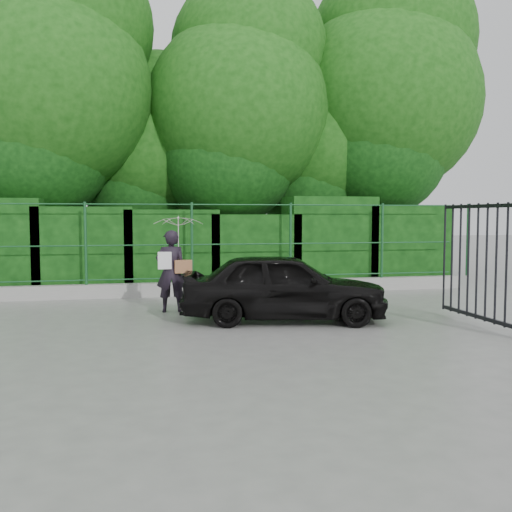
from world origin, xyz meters
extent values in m
plane|color=gray|center=(0.00, 0.00, 0.00)|extent=(80.00, 80.00, 0.00)
cube|color=#9E9E99|center=(0.00, 4.50, 0.15)|extent=(14.00, 0.25, 0.30)
cylinder|color=#184D26|center=(-1.90, 4.50, 1.20)|extent=(0.06, 0.06, 1.80)
cylinder|color=#184D26|center=(0.40, 4.50, 1.20)|extent=(0.06, 0.06, 1.80)
cylinder|color=#184D26|center=(2.70, 4.50, 1.20)|extent=(0.06, 0.06, 1.80)
cylinder|color=#184D26|center=(5.00, 4.50, 1.20)|extent=(0.06, 0.06, 1.80)
cylinder|color=#184D26|center=(7.30, 4.50, 1.20)|extent=(0.06, 0.06, 1.80)
cylinder|color=#184D26|center=(0.00, 4.50, 0.40)|extent=(13.60, 0.03, 0.03)
cylinder|color=#184D26|center=(0.00, 4.50, 1.15)|extent=(13.60, 0.03, 0.03)
cylinder|color=#184D26|center=(0.00, 4.50, 2.05)|extent=(13.60, 0.03, 0.03)
cube|color=black|center=(-2.00, 5.50, 1.00)|extent=(2.20, 1.20, 2.00)
cube|color=black|center=(0.00, 5.50, 0.97)|extent=(2.20, 1.20, 1.94)
cube|color=black|center=(2.00, 5.50, 0.92)|extent=(2.20, 1.20, 1.84)
cube|color=black|center=(4.00, 5.50, 1.14)|extent=(2.20, 1.20, 2.27)
cube|color=black|center=(6.00, 5.50, 1.02)|extent=(2.20, 1.20, 2.05)
cylinder|color=black|center=(-3.00, 7.20, 2.25)|extent=(0.36, 0.36, 4.50)
sphere|color=#14470F|center=(-3.00, 7.20, 4.95)|extent=(5.40, 5.40, 5.40)
cylinder|color=black|center=(-0.50, 8.50, 1.62)|extent=(0.36, 0.36, 3.25)
sphere|color=#14470F|center=(-0.50, 8.50, 3.58)|extent=(3.90, 3.90, 3.90)
cylinder|color=black|center=(2.00, 7.50, 2.12)|extent=(0.36, 0.36, 4.25)
sphere|color=#14470F|center=(2.00, 7.50, 4.68)|extent=(5.10, 5.10, 5.10)
cylinder|color=black|center=(4.50, 8.20, 1.75)|extent=(0.36, 0.36, 3.50)
sphere|color=#14470F|center=(4.50, 8.20, 3.85)|extent=(4.20, 4.20, 4.20)
cylinder|color=black|center=(6.50, 7.80, 2.38)|extent=(0.36, 0.36, 4.75)
sphere|color=#14470F|center=(6.50, 7.80, 5.23)|extent=(5.70, 5.70, 5.70)
cube|color=black|center=(4.60, -0.05, 0.15)|extent=(0.05, 2.00, 0.06)
cube|color=black|center=(4.60, -0.05, 1.95)|extent=(0.05, 2.00, 0.06)
cylinder|color=black|center=(4.60, -0.75, 1.05)|extent=(0.04, 0.04, 1.90)
cylinder|color=black|center=(4.60, -0.50, 1.05)|extent=(0.04, 0.04, 1.90)
cylinder|color=black|center=(4.60, -0.25, 1.05)|extent=(0.04, 0.04, 1.90)
cylinder|color=black|center=(4.60, 0.00, 1.05)|extent=(0.04, 0.04, 1.90)
cylinder|color=black|center=(4.60, 0.25, 1.05)|extent=(0.04, 0.04, 1.90)
cylinder|color=black|center=(4.60, 0.50, 1.05)|extent=(0.04, 0.04, 1.90)
cylinder|color=black|center=(4.60, 0.75, 1.05)|extent=(0.04, 0.04, 1.90)
cylinder|color=black|center=(4.60, 1.00, 1.05)|extent=(0.04, 0.04, 1.90)
imported|color=black|center=(-0.21, 2.36, 0.77)|extent=(0.57, 0.39, 1.53)
imported|color=white|center=(-0.06, 2.41, 1.38)|extent=(0.94, 0.96, 0.87)
cube|color=#9B633E|center=(0.01, 2.28, 0.85)|extent=(0.32, 0.15, 0.24)
cube|color=white|center=(-0.33, 2.24, 0.97)|extent=(0.25, 0.02, 0.32)
imported|color=black|center=(1.61, 1.03, 0.59)|extent=(3.69, 2.09, 1.19)
camera|label=1|loc=(-0.91, -8.31, 1.79)|focal=40.00mm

